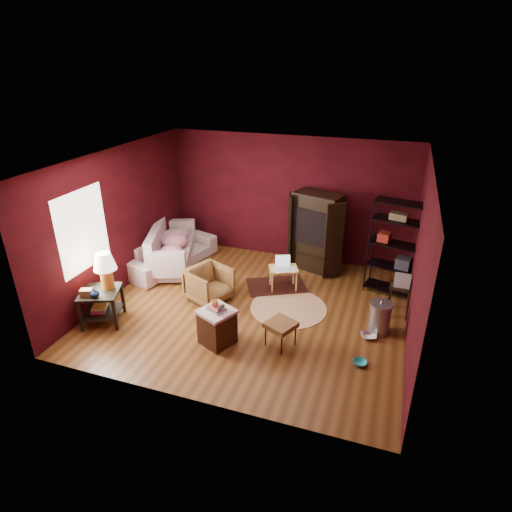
% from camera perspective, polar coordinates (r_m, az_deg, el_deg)
% --- Properties ---
extents(room, '(5.54, 5.04, 2.84)m').
position_cam_1_polar(room, '(7.46, -0.82, 2.18)').
color(room, brown).
rests_on(room, ground).
extents(sofa, '(1.24, 2.35, 0.88)m').
position_cam_1_polar(sofa, '(9.70, -11.43, 1.08)').
color(sofa, '#C5AAAD').
rests_on(sofa, ground).
extents(armchair, '(0.91, 0.93, 0.74)m').
position_cam_1_polar(armchair, '(8.24, -6.29, -3.58)').
color(armchair, black).
rests_on(armchair, ground).
extents(pet_bowl_steel, '(0.27, 0.14, 0.27)m').
position_cam_1_polar(pet_bowl_steel, '(7.51, 14.85, -9.65)').
color(pet_bowl_steel, silver).
rests_on(pet_bowl_steel, ground).
extents(pet_bowl_turquoise, '(0.22, 0.12, 0.21)m').
position_cam_1_polar(pet_bowl_turquoise, '(6.91, 13.76, -13.20)').
color(pet_bowl_turquoise, '#28B7BE').
rests_on(pet_bowl_turquoise, ground).
extents(vase, '(0.19, 0.20, 0.16)m').
position_cam_1_polar(vase, '(7.71, -20.73, -4.64)').
color(vase, '#0B193B').
rests_on(vase, side_table).
extents(mug, '(0.14, 0.12, 0.12)m').
position_cam_1_polar(mug, '(6.87, -5.57, -6.22)').
color(mug, '#E9C972').
rests_on(mug, hamper).
extents(side_table, '(0.85, 0.85, 1.29)m').
position_cam_1_polar(side_table, '(7.86, -19.75, -3.21)').
color(side_table, black).
rests_on(side_table, ground).
extents(sofa_cushions, '(1.45, 2.19, 0.85)m').
position_cam_1_polar(sofa_cushions, '(9.68, -11.36, 0.90)').
color(sofa_cushions, '#C5AAAD').
rests_on(sofa_cushions, sofa).
extents(hamper, '(0.67, 0.67, 0.71)m').
position_cam_1_polar(hamper, '(7.08, -5.20, -9.29)').
color(hamper, '#411F0F').
rests_on(hamper, ground).
extents(footstool, '(0.57, 0.57, 0.44)m').
position_cam_1_polar(footstool, '(6.97, 3.32, -9.26)').
color(footstool, black).
rests_on(footstool, ground).
extents(rug_round, '(1.82, 1.82, 0.01)m').
position_cam_1_polar(rug_round, '(8.14, 4.35, -6.89)').
color(rug_round, beige).
rests_on(rug_round, ground).
extents(rug_oriental, '(1.40, 1.23, 0.01)m').
position_cam_1_polar(rug_oriental, '(8.85, 2.71, -3.94)').
color(rug_oriental, '#471A13').
rests_on(rug_oriental, ground).
extents(laptop_desk, '(0.67, 0.59, 0.69)m').
position_cam_1_polar(laptop_desk, '(8.57, 3.67, -1.86)').
color(laptop_desk, '#FFE774').
rests_on(laptop_desk, ground).
extents(tv_armoire, '(1.30, 0.96, 1.72)m').
position_cam_1_polar(tv_armoire, '(9.30, 8.00, 3.35)').
color(tv_armoire, black).
rests_on(tv_armoire, ground).
extents(wire_shelving, '(0.99, 0.60, 1.90)m').
position_cam_1_polar(wire_shelving, '(8.58, 18.09, 1.44)').
color(wire_shelving, black).
rests_on(wire_shelving, ground).
extents(small_stand, '(0.41, 0.41, 0.79)m').
position_cam_1_polar(small_stand, '(8.08, 18.84, -3.75)').
color(small_stand, black).
rests_on(small_stand, ground).
extents(trash_can, '(0.44, 0.44, 0.61)m').
position_cam_1_polar(trash_can, '(7.62, 16.17, -7.89)').
color(trash_can, '#A09FA7').
rests_on(trash_can, ground).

